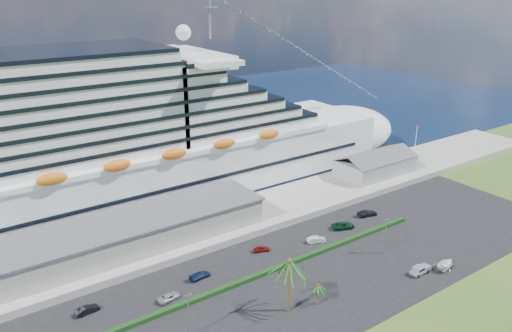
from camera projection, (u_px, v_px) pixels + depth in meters
ground at (344, 303)px, 93.02m from camera, size 420.00×420.00×0.00m
asphalt_lot at (305, 276)px, 101.44m from camera, size 140.00×38.00×0.12m
wharf at (229, 220)px, 123.43m from camera, size 240.00×20.00×1.80m
water at (106, 136)px, 192.87m from camera, size 420.00×160.00×0.02m
cruise_ship at (105, 150)px, 124.80m from camera, size 191.00×38.00×54.00m
terminal_building at (132, 232)px, 108.56m from camera, size 61.00×15.00×6.30m
port_shed at (375, 165)px, 150.16m from camera, size 24.00×12.31×7.37m
flagpole at (416, 142)px, 158.51m from camera, size 1.08×0.16×12.00m
hedge at (259, 275)px, 100.81m from camera, size 88.00×1.10×0.90m
lamp_post_left at (188, 310)px, 82.25m from camera, size 1.60×0.35×8.27m
lamp_post_right at (386, 232)px, 108.05m from camera, size 1.60×0.35×8.27m
palm_tall at (289, 267)px, 87.51m from camera, size 8.82×8.82×11.13m
palm_short at (317, 288)px, 91.24m from camera, size 3.53×3.53×4.56m
parked_car_1 at (87, 310)px, 89.75m from camera, size 4.37×1.82×1.40m
parked_car_2 at (169, 297)px, 93.46m from camera, size 4.76×2.81×1.24m
parked_car_3 at (200, 275)px, 100.29m from camera, size 4.72×2.18×1.34m
parked_car_4 at (261, 249)px, 110.27m from camera, size 3.98×2.66×1.26m
parked_car_5 at (317, 240)px, 114.00m from camera, size 4.73×3.25×1.48m
parked_car_6 at (343, 226)px, 120.48m from camera, size 6.16×4.33×1.56m
parked_car_7 at (367, 213)px, 127.00m from camera, size 5.71×3.37×1.55m
pickup_truck at (420, 270)px, 101.76m from camera, size 5.01×2.00×1.76m
boat_trailer at (446, 264)px, 103.46m from camera, size 6.02×4.44×1.67m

